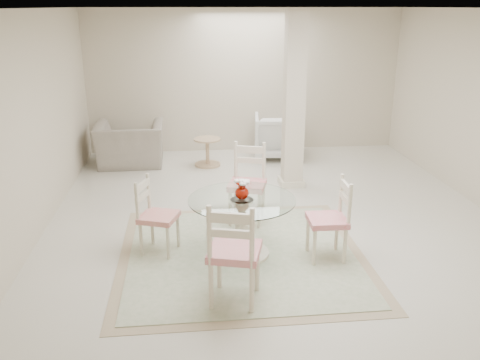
{
  "coord_description": "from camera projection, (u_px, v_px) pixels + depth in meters",
  "views": [
    {
      "loc": [
        -1.14,
        -6.27,
        2.73
      ],
      "look_at": [
        -0.56,
        -0.84,
        0.85
      ],
      "focal_mm": 38.0,
      "sensor_mm": 36.0,
      "label": 1
    }
  ],
  "objects": [
    {
      "name": "room_shell",
      "position": [
        277.0,
        80.0,
        6.29
      ],
      "size": [
        6.02,
        7.02,
        2.71
      ],
      "color": "beige",
      "rests_on": "ground"
    },
    {
      "name": "armchair_white",
      "position": [
        278.0,
        136.0,
        9.54
      ],
      "size": [
        0.98,
        1.0,
        0.82
      ],
      "primitive_type": "imported",
      "rotation": [
        0.0,
        0.0,
        3.02
      ],
      "color": "silver",
      "rests_on": "ground"
    },
    {
      "name": "dining_chair_east",
      "position": [
        333.0,
        213.0,
        5.62
      ],
      "size": [
        0.43,
        0.43,
        1.04
      ],
      "rotation": [
        0.0,
        0.0,
        -1.59
      ],
      "color": "#F3E7C8",
      "rests_on": "ground"
    },
    {
      "name": "ground",
      "position": [
        274.0,
        218.0,
        6.89
      ],
      "size": [
        7.0,
        7.0,
        0.0
      ],
      "primitive_type": "plane",
      "color": "beige",
      "rests_on": "ground"
    },
    {
      "name": "red_vase",
      "position": [
        242.0,
        189.0,
        5.59
      ],
      "size": [
        0.18,
        0.17,
        0.23
      ],
      "color": "#9C1204",
      "rests_on": "dining_table"
    },
    {
      "name": "dining_chair_west",
      "position": [
        153.0,
        210.0,
        5.77
      ],
      "size": [
        0.51,
        0.51,
        0.99
      ],
      "rotation": [
        0.0,
        0.0,
        1.23
      ],
      "color": "beige",
      "rests_on": "ground"
    },
    {
      "name": "dining_chair_south",
      "position": [
        233.0,
        246.0,
        4.69
      ],
      "size": [
        0.58,
        0.58,
        1.18
      ],
      "rotation": [
        0.0,
        0.0,
        2.87
      ],
      "color": "beige",
      "rests_on": "ground"
    },
    {
      "name": "column",
      "position": [
        294.0,
        101.0,
        7.73
      ],
      "size": [
        0.3,
        0.3,
        2.7
      ],
      "primitive_type": "cube",
      "color": "beige",
      "rests_on": "ground"
    },
    {
      "name": "recliner_taupe",
      "position": [
        130.0,
        144.0,
        9.06
      ],
      "size": [
        1.19,
        1.04,
        0.76
      ],
      "primitive_type": "imported",
      "rotation": [
        0.0,
        0.0,
        3.15
      ],
      "color": "gray",
      "rests_on": "ground"
    },
    {
      "name": "dining_chair_north",
      "position": [
        248.0,
        177.0,
        6.63
      ],
      "size": [
        0.57,
        0.57,
        1.15
      ],
      "rotation": [
        0.0,
        0.0,
        -0.28
      ],
      "color": "beige",
      "rests_on": "ground"
    },
    {
      "name": "area_rug",
      "position": [
        242.0,
        254.0,
        5.86
      ],
      "size": [
        2.8,
        2.8,
        0.02
      ],
      "color": "tan",
      "rests_on": "ground"
    },
    {
      "name": "side_table",
      "position": [
        208.0,
        153.0,
        9.07
      ],
      "size": [
        0.48,
        0.48,
        0.5
      ],
      "color": "tan",
      "rests_on": "ground"
    },
    {
      "name": "dining_table",
      "position": [
        242.0,
        227.0,
        5.75
      ],
      "size": [
        1.2,
        1.2,
        0.69
      ],
      "rotation": [
        0.0,
        0.0,
        -0.18
      ],
      "color": "beige",
      "rests_on": "ground"
    }
  ]
}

